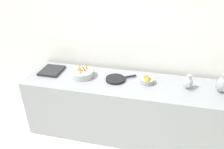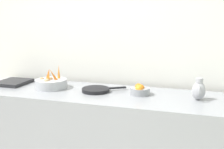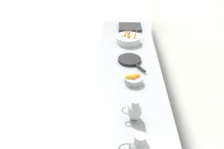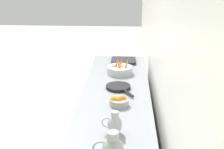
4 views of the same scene
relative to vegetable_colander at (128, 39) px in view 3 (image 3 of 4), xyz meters
name	(u,v)px [view 3 (image 3 of 4)]	position (x,y,z in m)	size (l,w,h in m)	color
ground_plane	(22,110)	(1.50, 0.41, -0.94)	(16.40, 16.40, 0.00)	beige
tile_wall_left	(194,40)	(-0.45, 1.19, 0.56)	(0.10, 9.36, 3.00)	white
prep_counter	(127,101)	(0.02, 0.69, -0.50)	(0.73, 2.91, 0.89)	gray
vegetable_colander	(128,39)	(0.00, 0.00, 0.00)	(0.32, 0.32, 0.23)	#ADAFB5
orange_bowl	(133,79)	(-0.02, 0.92, -0.01)	(0.19, 0.19, 0.10)	gray
metal_pitcher_short	(134,111)	(0.00, 1.44, 0.04)	(0.16, 0.12, 0.19)	#A3A3A8
counter_sink_basin	(130,27)	(-0.04, -0.49, -0.03)	(0.34, 0.30, 0.04)	#232326
skillet_on_counter	(130,60)	(0.00, 0.49, -0.03)	(0.31, 0.41, 0.03)	black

